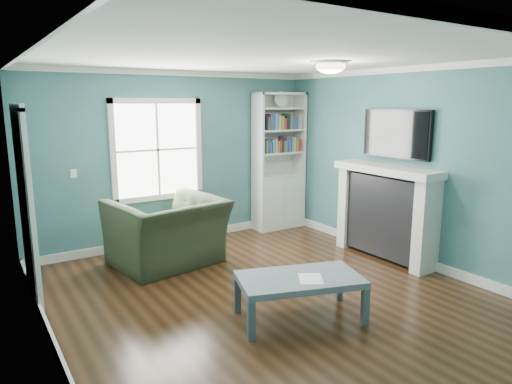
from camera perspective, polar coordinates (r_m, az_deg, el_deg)
floor at (r=5.26m, az=1.70°, el=-12.88°), size 5.00×5.00×0.00m
room_walls at (r=4.83m, az=1.81°, el=4.51°), size 5.00×5.00×5.00m
trim at (r=4.89m, az=1.79°, el=0.49°), size 4.50×5.00×2.60m
window at (r=6.91m, az=-12.19°, el=5.18°), size 1.40×0.06×1.50m
bookshelf at (r=7.80m, az=2.82°, el=2.17°), size 0.90×0.35×2.31m
fireplace at (r=6.53m, az=15.90°, el=-2.59°), size 0.44×1.58×1.30m
tv at (r=6.46m, az=17.13°, el=6.99°), size 0.06×1.10×0.65m
door at (r=5.47m, az=-26.89°, el=-1.32°), size 0.12×0.98×2.17m
ceiling_fixture at (r=5.45m, az=9.33°, el=15.31°), size 0.38×0.38×0.15m
light_switch at (r=6.61m, az=-21.85°, el=2.18°), size 0.08×0.01×0.12m
recliner at (r=6.16m, az=-11.04°, el=-3.59°), size 1.48×1.09×1.19m
coffee_table at (r=4.65m, az=5.47°, el=-11.12°), size 1.36×1.01×0.44m
paper_sheet at (r=4.58m, az=6.85°, el=-10.71°), size 0.35×0.36×0.00m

